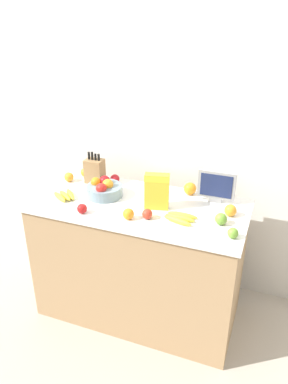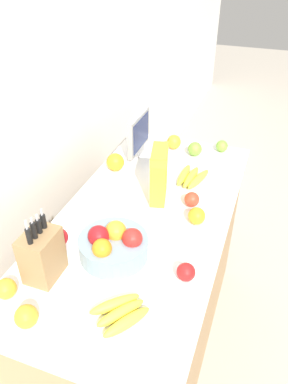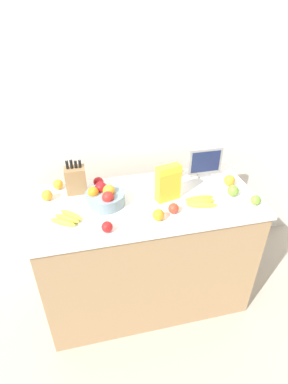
# 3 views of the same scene
# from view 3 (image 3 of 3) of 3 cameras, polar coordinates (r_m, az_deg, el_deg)

# --- Properties ---
(ground_plane) EXTENTS (14.00, 14.00, 0.00)m
(ground_plane) POSITION_cam_3_polar(r_m,az_deg,el_deg) (2.60, 0.47, -18.77)
(ground_plane) COLOR #B2A899
(wall_back) EXTENTS (9.00, 0.06, 2.60)m
(wall_back) POSITION_cam_3_polar(r_m,az_deg,el_deg) (2.29, -2.77, 13.94)
(wall_back) COLOR silver
(wall_back) RESTS_ON ground_plane
(counter) EXTENTS (1.47, 0.69, 0.93)m
(counter) POSITION_cam_3_polar(r_m,az_deg,el_deg) (2.25, 0.52, -11.37)
(counter) COLOR tan
(counter) RESTS_ON ground_plane
(knife_block) EXTENTS (0.13, 0.10, 0.27)m
(knife_block) POSITION_cam_3_polar(r_m,az_deg,el_deg) (2.05, -12.88, 2.32)
(knife_block) COLOR #937047
(knife_block) RESTS_ON counter
(small_monitor) EXTENTS (0.25, 0.03, 0.22)m
(small_monitor) POSITION_cam_3_polar(r_m,az_deg,el_deg) (2.21, 11.55, 5.65)
(small_monitor) COLOR gray
(small_monitor) RESTS_ON counter
(cereal_box) EXTENTS (0.17, 0.10, 0.24)m
(cereal_box) POSITION_cam_3_polar(r_m,az_deg,el_deg) (1.90, 4.61, 2.04)
(cereal_box) COLOR gold
(cereal_box) RESTS_ON counter
(fruit_bowl) EXTENTS (0.25, 0.25, 0.13)m
(fruit_bowl) POSITION_cam_3_polar(r_m,az_deg,el_deg) (1.91, -7.51, -0.89)
(fruit_bowl) COLOR gray
(fruit_bowl) RESTS_ON counter
(banana_bunch_left) EXTENTS (0.21, 0.14, 0.04)m
(banana_bunch_left) POSITION_cam_3_polar(r_m,az_deg,el_deg) (1.95, 10.70, -1.78)
(banana_bunch_left) COLOR yellow
(banana_bunch_left) RESTS_ON counter
(banana_bunch_right) EXTENTS (0.20, 0.19, 0.04)m
(banana_bunch_right) POSITION_cam_3_polar(r_m,az_deg,el_deg) (1.83, -14.47, -4.90)
(banana_bunch_right) COLOR yellow
(banana_bunch_right) RESTS_ON counter
(apple_by_knife_block) EXTENTS (0.07, 0.07, 0.07)m
(apple_by_knife_block) POSITION_cam_3_polar(r_m,az_deg,el_deg) (2.11, -8.67, 1.89)
(apple_by_knife_block) COLOR #A31419
(apple_by_knife_block) RESTS_ON counter
(apple_leftmost) EXTENTS (0.07, 0.07, 0.07)m
(apple_leftmost) POSITION_cam_3_polar(r_m,az_deg,el_deg) (1.70, -7.05, -6.61)
(apple_leftmost) COLOR red
(apple_leftmost) RESTS_ON counter
(apple_middle) EXTENTS (0.08, 0.08, 0.08)m
(apple_middle) POSITION_cam_3_polar(r_m,az_deg,el_deg) (2.07, 16.61, 0.25)
(apple_middle) COLOR #6B9E33
(apple_middle) RESTS_ON counter
(apple_front) EXTENTS (0.07, 0.07, 0.07)m
(apple_front) POSITION_cam_3_polar(r_m,az_deg,el_deg) (1.84, 5.64, -3.12)
(apple_front) COLOR red
(apple_front) RESTS_ON counter
(apple_rightmost) EXTENTS (0.06, 0.06, 0.06)m
(apple_rightmost) POSITION_cam_3_polar(r_m,az_deg,el_deg) (2.03, 20.50, -1.46)
(apple_rightmost) COLOR #6B9E33
(apple_rightmost) RESTS_ON counter
(orange_mid_left) EXTENTS (0.09, 0.09, 0.09)m
(orange_mid_left) POSITION_cam_3_polar(r_m,az_deg,el_deg) (2.22, 6.23, 4.09)
(orange_mid_left) COLOR orange
(orange_mid_left) RESTS_ON counter
(orange_near_bowl) EXTENTS (0.07, 0.07, 0.07)m
(orange_near_bowl) POSITION_cam_3_polar(r_m,az_deg,el_deg) (1.77, 2.75, -4.39)
(orange_near_bowl) COLOR orange
(orange_near_bowl) RESTS_ON counter
(orange_back_center) EXTENTS (0.08, 0.08, 0.08)m
(orange_back_center) POSITION_cam_3_polar(r_m,az_deg,el_deg) (2.18, 15.96, 2.16)
(orange_back_center) COLOR orange
(orange_back_center) RESTS_ON counter
(orange_front_left) EXTENTS (0.07, 0.07, 0.07)m
(orange_front_left) POSITION_cam_3_polar(r_m,az_deg,el_deg) (2.04, -18.01, -0.60)
(orange_front_left) COLOR orange
(orange_front_left) RESTS_ON counter
(orange_front_center) EXTENTS (0.07, 0.07, 0.07)m
(orange_front_center) POSITION_cam_3_polar(r_m,az_deg,el_deg) (2.14, -16.05, 1.40)
(orange_front_center) COLOR orange
(orange_front_center) RESTS_ON counter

